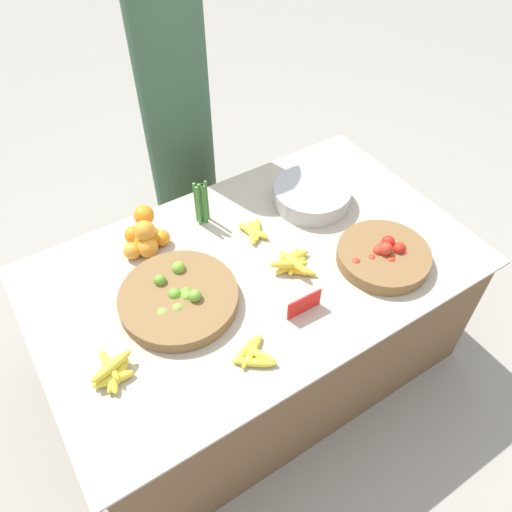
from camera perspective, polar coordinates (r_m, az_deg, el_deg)
name	(u,v)px	position (r m, az deg, el deg)	size (l,w,h in m)	color
ground_plane	(256,357)	(2.43, 0.00, -11.47)	(12.00, 12.00, 0.00)	#A39E93
market_table	(256,316)	(2.15, 0.00, -6.88)	(1.67, 1.02, 0.66)	brown
lime_bowl	(179,298)	(1.78, -8.76, -4.75)	(0.42, 0.42, 0.09)	olive
tomato_basket	(384,255)	(1.95, 14.38, 0.09)	(0.35, 0.35, 0.10)	olive
orange_pile	(145,236)	(1.98, -12.53, 2.25)	(0.19, 0.19, 0.14)	orange
metal_bowl	(312,195)	(2.15, 6.39, 6.94)	(0.33, 0.33, 0.08)	#B7B7BF
price_sign	(304,304)	(1.73, 5.52, -5.52)	(0.14, 0.01, 0.08)	red
veg_bundle	(202,204)	(2.02, -6.16, 5.98)	(0.06, 0.04, 0.19)	#4C8E42
banana_bunch_front_center	(253,231)	(2.01, -0.36, 2.89)	(0.12, 0.15, 0.03)	yellow
banana_bunch_middle_left	(254,355)	(1.64, -0.26, -11.23)	(0.15, 0.14, 0.03)	yellow
banana_bunch_back_center	(113,373)	(1.66, -16.07, -12.72)	(0.15, 0.16, 0.06)	yellow
banana_bunch_front_right	(293,263)	(1.88, 4.21, -0.81)	(0.19, 0.17, 0.06)	yellow
vendor_person	(176,114)	(2.48, -9.08, 15.69)	(0.33, 0.33, 1.73)	#385B42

